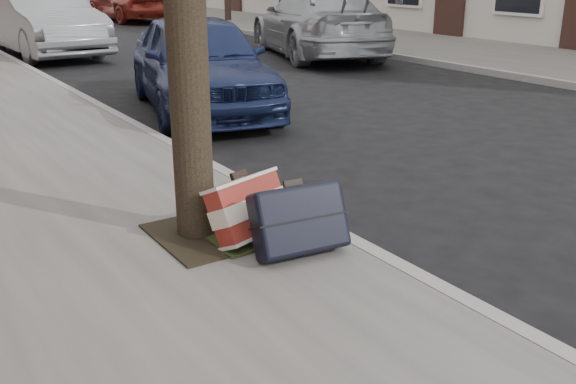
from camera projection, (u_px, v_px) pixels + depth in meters
ground at (531, 242)px, 4.77m from camera, size 120.00×120.00×0.00m
far_sidewalk at (288, 27)px, 20.59m from camera, size 4.00×70.00×0.12m
dirt_patch at (216, 232)px, 4.63m from camera, size 0.85×0.85×0.02m
suitcase_red at (249, 208)px, 4.46m from camera, size 0.65×0.47×0.45m
suitcase_navy at (299, 219)px, 4.22m from camera, size 0.67×0.45×0.50m
car_near_front at (200, 63)px, 8.86m from camera, size 2.53×4.22×1.34m
car_near_mid at (43, 21)px, 14.32m from camera, size 1.81×4.70×1.53m
car_far_front at (317, 23)px, 14.20m from camera, size 3.51×5.42×1.46m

